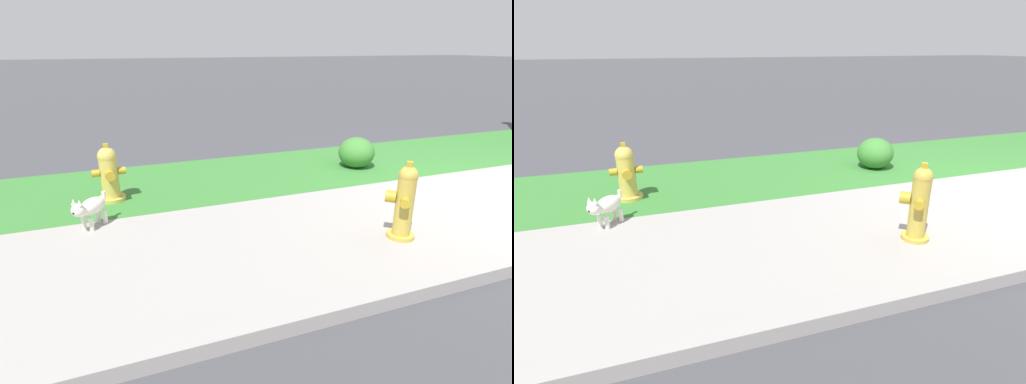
# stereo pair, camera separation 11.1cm
# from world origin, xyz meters

# --- Properties ---
(grass_verge) EXTENTS (18.00, 2.09, 0.01)m
(grass_verge) POSITION_xyz_m (0.00, 2.18, 0.00)
(grass_verge) COLOR #387A33
(grass_verge) RESTS_ON ground
(fire_hydrant_far_end) EXTENTS (0.40, 0.38, 0.73)m
(fire_hydrant_far_end) POSITION_xyz_m (-4.75, 1.78, 0.35)
(fire_hydrant_far_end) COLOR gold
(fire_hydrant_far_end) RESTS_ON ground
(fire_hydrant_mid_block) EXTENTS (0.33, 0.33, 0.80)m
(fire_hydrant_mid_block) POSITION_xyz_m (-2.06, -0.35, 0.39)
(fire_hydrant_mid_block) COLOR gold
(fire_hydrant_mid_block) RESTS_ON ground
(small_white_dog) EXTENTS (0.37, 0.41, 0.40)m
(small_white_dog) POSITION_xyz_m (-4.98, 0.99, 0.24)
(small_white_dog) COLOR silver
(small_white_dog) RESTS_ON ground
(shrub_bush_far_verge) EXTENTS (0.56, 0.56, 0.48)m
(shrub_bush_far_verge) POSITION_xyz_m (-1.04, 1.95, 0.24)
(shrub_bush_far_verge) COLOR #3D7F33
(shrub_bush_far_verge) RESTS_ON ground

